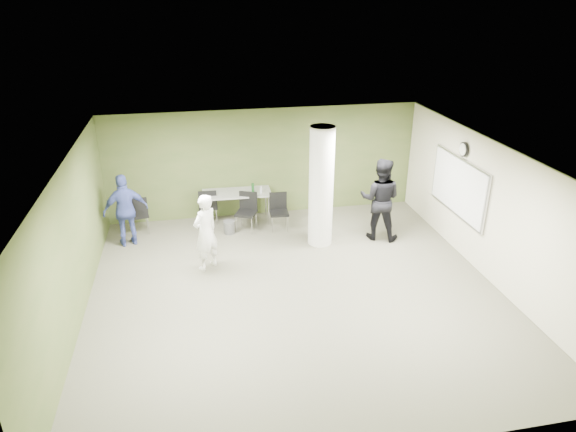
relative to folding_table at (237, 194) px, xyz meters
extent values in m
plane|color=#4E4C3D|center=(0.77, -3.55, -0.77)|extent=(8.00, 8.00, 0.00)
plane|color=white|center=(0.77, -3.55, 2.03)|extent=(8.00, 8.00, 0.00)
cube|color=#435628|center=(0.77, 0.45, 0.63)|extent=(8.00, 2.80, 0.02)
cube|color=#435628|center=(-3.23, -3.55, 0.63)|extent=(0.02, 8.00, 2.80)
cube|color=beige|center=(4.77, -3.55, 0.63)|extent=(0.02, 8.00, 2.80)
cylinder|color=silver|center=(1.77, -1.55, 0.63)|extent=(0.56, 0.56, 2.80)
cube|color=silver|center=(4.70, -2.35, 0.73)|extent=(0.04, 2.30, 1.30)
cube|color=white|center=(4.67, -2.35, 0.73)|extent=(0.02, 2.20, 1.20)
cylinder|color=black|center=(4.70, -2.35, 1.58)|extent=(0.05, 0.32, 0.32)
cylinder|color=white|center=(4.67, -2.35, 1.58)|extent=(0.02, 0.26, 0.26)
cube|color=gray|center=(-0.01, 0.00, 0.03)|extent=(1.74, 0.80, 0.04)
cylinder|color=silver|center=(-0.79, -0.27, -0.38)|extent=(0.04, 0.04, 0.77)
cylinder|color=silver|center=(0.75, -0.32, -0.38)|extent=(0.04, 0.04, 0.77)
cylinder|color=silver|center=(-0.78, 0.33, -0.38)|extent=(0.04, 0.04, 0.77)
cylinder|color=silver|center=(0.77, 0.28, -0.38)|extent=(0.04, 0.04, 0.77)
cylinder|color=#164418|center=(0.39, -0.12, 0.17)|extent=(0.07, 0.07, 0.25)
cylinder|color=#B2B2B7|center=(0.59, -0.16, 0.14)|extent=(0.06, 0.06, 0.18)
cylinder|color=#4C4C4C|center=(-0.28, -0.63, -0.61)|extent=(0.28, 0.28, 0.32)
cube|color=black|center=(-2.46, -0.17, -0.29)|extent=(0.57, 0.57, 0.05)
cube|color=black|center=(-2.41, -0.39, -0.02)|extent=(0.47, 0.13, 0.48)
cylinder|color=silver|center=(-2.30, 0.07, -0.54)|extent=(0.02, 0.02, 0.46)
cylinder|color=silver|center=(-2.69, -0.01, -0.54)|extent=(0.02, 0.02, 0.46)
cylinder|color=silver|center=(-2.22, -0.33, -0.54)|extent=(0.02, 0.02, 0.46)
cylinder|color=silver|center=(-2.62, -0.41, -0.54)|extent=(0.02, 0.02, 0.46)
cube|color=black|center=(-0.74, 0.10, -0.31)|extent=(0.48, 0.48, 0.05)
cube|color=black|center=(-0.75, -0.11, -0.05)|extent=(0.45, 0.05, 0.46)
cylinder|color=silver|center=(-0.55, 0.29, -0.55)|extent=(0.02, 0.02, 0.44)
cylinder|color=silver|center=(-0.93, 0.30, -0.55)|extent=(0.02, 0.02, 0.44)
cylinder|color=silver|center=(-0.55, -0.10, -0.55)|extent=(0.02, 0.02, 0.44)
cylinder|color=silver|center=(-0.94, -0.09, -0.55)|extent=(0.02, 0.02, 0.44)
cube|color=black|center=(0.15, -0.55, -0.31)|extent=(0.62, 0.62, 0.05)
cube|color=black|center=(0.24, -0.35, -0.05)|extent=(0.43, 0.22, 0.46)
cylinder|color=silver|center=(-0.11, -0.65, -0.55)|extent=(0.02, 0.02, 0.44)
cylinder|color=silver|center=(0.25, -0.80, -0.55)|extent=(0.02, 0.02, 0.44)
cylinder|color=silver|center=(0.05, -0.29, -0.55)|extent=(0.02, 0.02, 0.44)
cylinder|color=silver|center=(0.41, -0.45, -0.55)|extent=(0.02, 0.02, 0.44)
cube|color=black|center=(0.96, -0.64, -0.32)|extent=(0.48, 0.48, 0.05)
cube|color=black|center=(0.97, -0.43, -0.08)|extent=(0.43, 0.07, 0.44)
cylinder|color=silver|center=(0.76, -0.81, -0.55)|extent=(0.02, 0.02, 0.42)
cylinder|color=silver|center=(1.13, -0.83, -0.55)|extent=(0.02, 0.02, 0.42)
cylinder|color=silver|center=(0.78, -0.44, -0.55)|extent=(0.02, 0.02, 0.42)
cylinder|color=silver|center=(1.16, -0.46, -0.55)|extent=(0.02, 0.02, 0.42)
imported|color=white|center=(-0.89, -2.24, 0.07)|extent=(0.73, 0.70, 1.68)
imported|color=black|center=(3.20, -1.55, 0.23)|extent=(1.20, 1.10, 1.98)
imported|color=#3E4B9C|center=(-2.63, -0.77, 0.10)|extent=(1.08, 0.66, 1.72)
camera|label=1|loc=(-1.06, -12.05, 4.75)|focal=32.00mm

